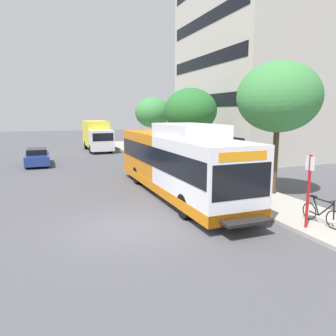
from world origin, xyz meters
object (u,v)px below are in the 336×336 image
object	(u,v)px
bicycle_parked	(321,213)
street_tree_mid_block	(191,111)
bus_stop_sign_pole	(309,186)
box_truck_background	(97,135)
parked_car_far_lane	(37,157)
transit_bus	(177,162)
street_tree_near_stop	(279,97)
street_tree_far_block	(153,113)

from	to	relation	value
bicycle_parked	street_tree_mid_block	world-z (taller)	street_tree_mid_block
bus_stop_sign_pole	box_truck_background	distance (m)	27.56
street_tree_mid_block	parked_car_far_lane	xyz separation A→B (m)	(-11.17, 4.93, -3.63)
bicycle_parked	street_tree_mid_block	xyz separation A→B (m)	(1.44, 14.18, 3.73)
bicycle_parked	box_truck_background	bearing A→B (deg)	97.54
transit_bus	parked_car_far_lane	world-z (taller)	transit_bus
street_tree_near_stop	parked_car_far_lane	world-z (taller)	street_tree_near_stop
street_tree_far_block	box_truck_background	size ratio (longest dim) A/B	0.78
street_tree_near_stop	parked_car_far_lane	distance (m)	18.98
transit_bus	street_tree_far_block	distance (m)	15.97
transit_bus	street_tree_far_block	size ratio (longest dim) A/B	2.23
bicycle_parked	street_tree_mid_block	distance (m)	14.73
street_tree_mid_block	box_truck_background	distance (m)	14.33
bicycle_parked	street_tree_far_block	distance (m)	21.88
street_tree_far_block	bicycle_parked	bearing A→B (deg)	-92.38
transit_bus	bus_stop_sign_pole	xyz separation A→B (m)	(2.29, -6.36, -0.05)
street_tree_near_stop	street_tree_mid_block	world-z (taller)	street_tree_near_stop
bus_stop_sign_pole	street_tree_far_block	distance (m)	21.84
bus_stop_sign_pole	street_tree_near_stop	bearing A→B (deg)	63.43
parked_car_far_lane	box_truck_background	bearing A→B (deg)	53.39
street_tree_mid_block	street_tree_near_stop	bearing A→B (deg)	-89.90
bus_stop_sign_pole	box_truck_background	size ratio (longest dim) A/B	0.37
street_tree_near_stop	street_tree_far_block	bearing A→B (deg)	91.86
street_tree_near_stop	street_tree_far_block	world-z (taller)	street_tree_near_stop
bicycle_parked	street_tree_near_stop	bearing A→B (deg)	71.59
street_tree_near_stop	box_truck_background	distance (m)	23.74
bicycle_parked	parked_car_far_lane	size ratio (longest dim) A/B	0.39
bicycle_parked	street_tree_mid_block	bearing A→B (deg)	84.22
transit_bus	bus_stop_sign_pole	world-z (taller)	transit_bus
street_tree_mid_block	transit_bus	bearing A→B (deg)	-119.65
transit_bus	bicycle_parked	world-z (taller)	transit_bus
bus_stop_sign_pole	bicycle_parked	distance (m)	1.33
box_truck_background	bicycle_parked	bearing A→B (deg)	-82.46
transit_bus	street_tree_far_block	xyz separation A→B (m)	(3.95, 15.28, 2.44)
street_tree_far_block	parked_car_far_lane	xyz separation A→B (m)	(-10.63, -2.45, -3.48)
parked_car_far_lane	box_truck_background	distance (m)	10.31
transit_bus	parked_car_far_lane	distance (m)	14.50
bus_stop_sign_pole	parked_car_far_lane	distance (m)	21.20
transit_bus	parked_car_far_lane	bearing A→B (deg)	117.53
street_tree_mid_block	bicycle_parked	bearing A→B (deg)	-95.78
street_tree_mid_block	parked_car_far_lane	bearing A→B (deg)	156.18
bicycle_parked	box_truck_background	size ratio (longest dim) A/B	0.25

